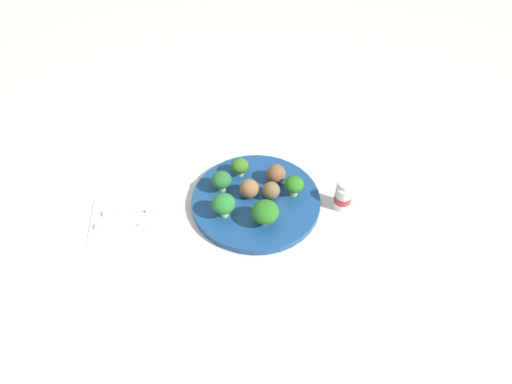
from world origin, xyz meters
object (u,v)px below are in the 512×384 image
meatball_far_rim (276,174)px  yogurt_bottle (343,197)px  broccoli_floret_near_rim (265,212)px  plate (256,201)px  broccoli_floret_back_right (294,186)px  napkin (131,218)px  meatball_center (249,189)px  broccoli_floret_mid_right (240,166)px  broccoli_floret_back_left (222,180)px  meatball_back_right (271,189)px  knife (134,223)px  broccoli_floret_far_rim (224,204)px  fork (135,210)px

meatball_far_rim → yogurt_bottle: 0.15m
meatball_far_rim → broccoli_floret_near_rim: bearing=-110.7°
meatball_far_rim → yogurt_bottle: yogurt_bottle is taller
plate → broccoli_floret_back_right: size_ratio=5.95×
broccoli_floret_back_right → napkin: size_ratio=0.28×
meatball_center → broccoli_floret_mid_right: bearing=99.7°
broccoli_floret_back_left → broccoli_floret_mid_right: bearing=42.5°
meatball_far_rim → meatball_back_right: (-0.02, -0.04, -0.00)m
broccoli_floret_back_left → broccoli_floret_back_right: bearing=-14.8°
meatball_center → broccoli_floret_near_rim: bearing=-75.4°
broccoli_floret_near_rim → knife: 0.28m
plate → broccoli_floret_far_rim: bearing=-152.9°
fork → yogurt_bottle: bearing=-6.7°
meatball_far_rim → napkin: 0.33m
broccoli_floret_near_rim → broccoli_floret_mid_right: bearing=102.4°
broccoli_floret_near_rim → yogurt_bottle: (0.17, 0.03, -0.02)m
broccoli_floret_far_rim → yogurt_bottle: (0.26, 0.00, -0.02)m
meatball_center → fork: 0.25m
napkin → knife: bearing=-70.2°
meatball_center → fork: meatball_center is taller
broccoli_floret_near_rim → broccoli_floret_far_rim: bearing=157.5°
plate → meatball_back_right: 0.04m
yogurt_bottle → meatball_center: bearing=166.2°
napkin → fork: bearing=65.1°
meatball_far_rim → napkin: meatball_far_rim is taller
meatball_center → broccoli_floret_far_rim: bearing=-140.8°
broccoli_floret_mid_right → broccoli_floret_near_rim: 0.15m
broccoli_floret_back_right → broccoli_floret_far_rim: broccoli_floret_far_rim is taller
meatball_center → meatball_far_rim: bearing=27.8°
meatball_back_right → broccoli_floret_back_right: bearing=-7.7°
broccoli_floret_back_right → broccoli_floret_far_rim: size_ratio=0.84×
broccoli_floret_back_right → broccoli_floret_near_rim: bearing=-138.0°
meatball_center → napkin: 0.26m
broccoli_floret_far_rim → broccoli_floret_near_rim: (0.08, -0.03, -0.00)m
broccoli_floret_near_rim → knife: broccoli_floret_near_rim is taller
broccoli_floret_far_rim → meatball_back_right: broccoli_floret_far_rim is taller
broccoli_floret_near_rim → meatball_back_right: 0.08m
plate → broccoli_floret_near_rim: bearing=-83.6°
broccoli_floret_far_rim → napkin: broccoli_floret_far_rim is taller
plate → broccoli_floret_back_left: 0.09m
broccoli_floret_near_rim → meatball_center: (-0.02, 0.08, -0.01)m
broccoli_floret_back_right → broccoli_floret_near_rim: (-0.07, -0.07, 0.01)m
napkin → broccoli_floret_near_rim: bearing=-13.7°
yogurt_bottle → broccoli_floret_near_rim: bearing=-169.1°
broccoli_floret_far_rim → broccoli_floret_mid_right: bearing=67.5°
broccoli_floret_back_right → meatball_back_right: 0.05m
plate → broccoli_floret_back_right: bearing=-2.3°
broccoli_floret_mid_right → broccoli_floret_back_left: size_ratio=0.89×
broccoli_floret_mid_right → yogurt_bottle: yogurt_bottle is taller
meatball_far_rim → broccoli_floret_mid_right: bearing=156.7°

